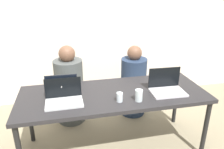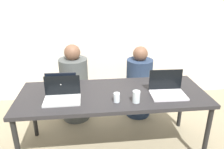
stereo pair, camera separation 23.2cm
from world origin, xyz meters
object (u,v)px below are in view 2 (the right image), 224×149
object	(u,v)px
person_on_left	(75,87)
water_glass_center	(117,98)
person_on_right	(139,86)
laptop_back_left	(63,87)
laptop_front_left	(62,95)
water_glass_right	(136,97)
laptop_front_right	(167,89)

from	to	relation	value
person_on_left	water_glass_center	distance (m)	1.04
person_on_right	laptop_back_left	world-z (taller)	person_on_right
person_on_right	laptop_front_left	size ratio (longest dim) A/B	2.88
person_on_right	laptop_back_left	bearing A→B (deg)	38.37
person_on_left	water_glass_right	world-z (taller)	person_on_left
laptop_front_right	water_glass_center	size ratio (longest dim) A/B	3.92
laptop_front_left	water_glass_right	xyz separation A→B (m)	(0.72, -0.13, 0.00)
person_on_left	laptop_front_left	size ratio (longest dim) A/B	3.02
laptop_front_right	laptop_front_left	bearing A→B (deg)	-178.07
laptop_front_left	water_glass_center	bearing A→B (deg)	-11.79
laptop_back_left	laptop_front_left	world-z (taller)	laptop_back_left
laptop_back_left	water_glass_right	xyz separation A→B (m)	(0.73, -0.32, -0.00)
laptop_front_right	water_glass_right	xyz separation A→B (m)	(-0.36, -0.14, -0.00)
person_on_left	water_glass_right	xyz separation A→B (m)	(0.66, -0.92, 0.29)
person_on_right	water_glass_right	bearing A→B (deg)	81.99
water_glass_center	water_glass_right	bearing A→B (deg)	-8.46
person_on_left	laptop_front_left	bearing A→B (deg)	73.62
laptop_front_left	water_glass_center	size ratio (longest dim) A/B	3.87
laptop_front_left	laptop_back_left	bearing A→B (deg)	93.51
laptop_front_right	water_glass_right	size ratio (longest dim) A/B	3.08
person_on_right	laptop_front_left	distance (m)	1.28
laptop_back_left	water_glass_center	world-z (taller)	laptop_back_left
laptop_back_left	water_glass_right	bearing A→B (deg)	157.82
laptop_front_left	person_on_left	bearing A→B (deg)	84.63
person_on_right	laptop_back_left	size ratio (longest dim) A/B	3.22
water_glass_right	person_on_right	bearing A→B (deg)	74.97
laptop_front_right	laptop_front_left	xyz separation A→B (m)	(-1.08, -0.00, -0.00)
laptop_back_left	laptop_front_left	distance (m)	0.19
person_on_left	laptop_front_right	distance (m)	1.31
water_glass_right	water_glass_center	bearing A→B (deg)	171.54
person_on_left	laptop_front_left	xyz separation A→B (m)	(-0.07, -0.79, 0.29)
person_on_right	water_glass_center	xyz separation A→B (m)	(-0.43, -0.89, 0.30)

